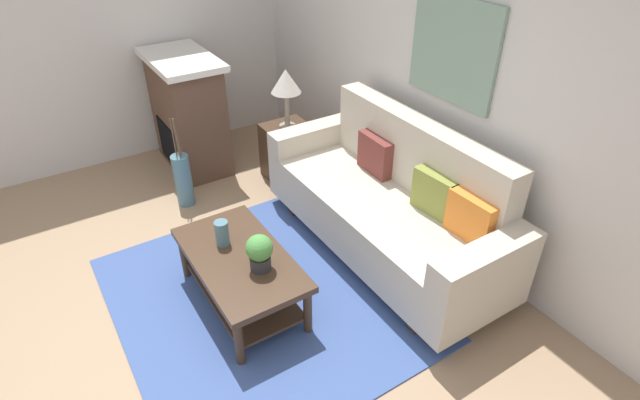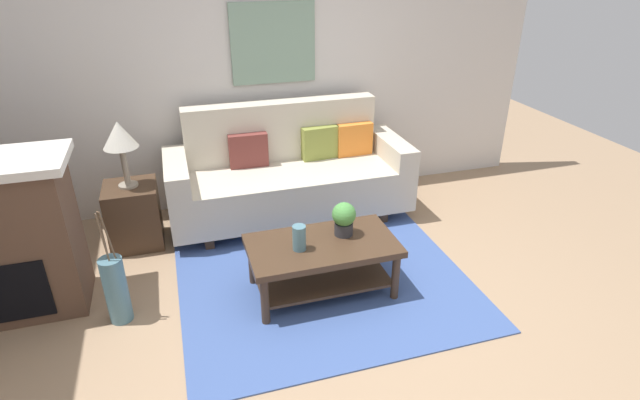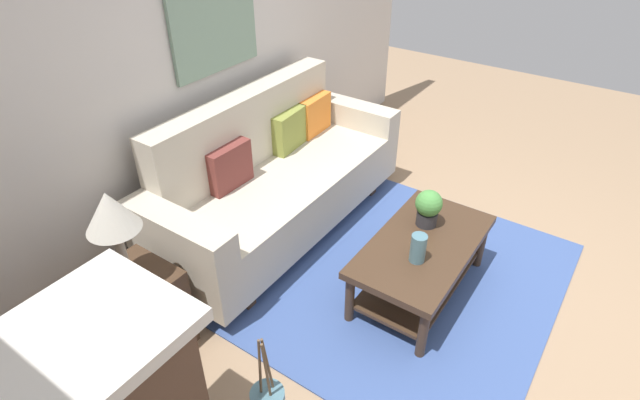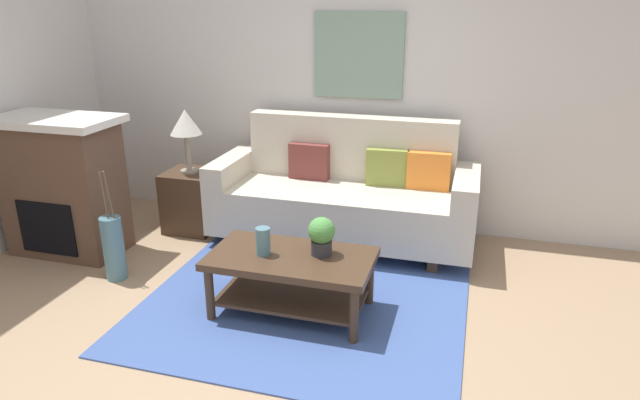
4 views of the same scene
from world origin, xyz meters
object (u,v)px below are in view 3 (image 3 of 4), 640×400
(throw_pillow_orange, at_px, (314,115))
(coffee_table, at_px, (422,256))
(throw_pillow_maroon, at_px, (229,166))
(throw_pillow_olive, at_px, (289,130))
(side_table, at_px, (140,314))
(potted_plant_tabletop, at_px, (428,207))
(couch, at_px, (276,180))
(tabletop_vase, at_px, (418,248))
(table_lamp, at_px, (111,215))
(framed_painting, at_px, (214,18))

(throw_pillow_orange, xyz_separation_m, coffee_table, (-0.76, -1.39, -0.37))
(throw_pillow_maroon, distance_m, throw_pillow_olive, 0.70)
(coffee_table, xyz_separation_m, side_table, (-1.37, 1.15, -0.03))
(potted_plant_tabletop, bearing_deg, couch, 96.46)
(throw_pillow_orange, relative_size, tabletop_vase, 1.90)
(side_table, bearing_deg, potted_plant_tabletop, -34.83)
(potted_plant_tabletop, xyz_separation_m, table_lamp, (-1.56, 1.08, 0.42))
(couch, relative_size, side_table, 4.01)
(couch, distance_m, tabletop_vase, 1.33)
(throw_pillow_maroon, relative_size, throw_pillow_orange, 1.00)
(couch, relative_size, framed_painting, 2.82)
(throw_pillow_olive, xyz_separation_m, framed_painting, (-0.35, 0.34, 0.90))
(table_lamp, xyz_separation_m, framed_painting, (1.42, 0.58, 0.58))
(table_lamp, bearing_deg, throw_pillow_olive, 7.63)
(side_table, xyz_separation_m, table_lamp, (0.00, 0.00, 0.71))
(throw_pillow_orange, bearing_deg, coffee_table, -118.49)
(couch, bearing_deg, throw_pillow_olive, 19.73)
(tabletop_vase, xyz_separation_m, potted_plant_tabletop, (0.37, 0.11, 0.05))
(throw_pillow_maroon, xyz_separation_m, coffee_table, (0.30, -1.39, -0.37))
(coffee_table, distance_m, table_lamp, 1.91)
(side_table, xyz_separation_m, framed_painting, (1.42, 0.58, 1.30))
(throw_pillow_olive, height_order, table_lamp, table_lamp)
(coffee_table, relative_size, table_lamp, 1.93)
(table_lamp, bearing_deg, coffee_table, -40.20)
(throw_pillow_olive, relative_size, framed_painting, 0.45)
(throw_pillow_olive, xyz_separation_m, potted_plant_tabletop, (-0.21, -1.32, -0.11))
(throw_pillow_orange, bearing_deg, tabletop_vase, -123.31)
(throw_pillow_olive, distance_m, table_lamp, 1.81)
(throw_pillow_maroon, bearing_deg, throw_pillow_orange, 0.00)
(potted_plant_tabletop, bearing_deg, table_lamp, 145.17)
(throw_pillow_orange, distance_m, side_table, 2.17)
(coffee_table, height_order, table_lamp, table_lamp)
(throw_pillow_maroon, bearing_deg, tabletop_vase, -85.51)
(framed_painting, bearing_deg, couch, -90.00)
(couch, bearing_deg, throw_pillow_orange, 10.17)
(coffee_table, bearing_deg, side_table, 139.80)
(couch, distance_m, side_table, 1.43)
(tabletop_vase, xyz_separation_m, side_table, (-1.18, 1.19, -0.24))
(throw_pillow_olive, height_order, coffee_table, throw_pillow_olive)
(throw_pillow_maroon, xyz_separation_m, side_table, (-1.07, -0.24, -0.40))
(coffee_table, bearing_deg, throw_pillow_orange, 61.51)
(throw_pillow_olive, bearing_deg, side_table, -172.37)
(throw_pillow_olive, height_order, throw_pillow_orange, same)
(framed_painting, bearing_deg, throw_pillow_maroon, -135.76)
(couch, xyz_separation_m, throw_pillow_maroon, (-0.35, 0.13, 0.25))
(throw_pillow_maroon, bearing_deg, coffee_table, -78.03)
(coffee_table, xyz_separation_m, framed_painting, (0.06, 1.73, 1.26))
(tabletop_vase, relative_size, table_lamp, 0.33)
(tabletop_vase, height_order, side_table, tabletop_vase)
(throw_pillow_maroon, height_order, throw_pillow_orange, same)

